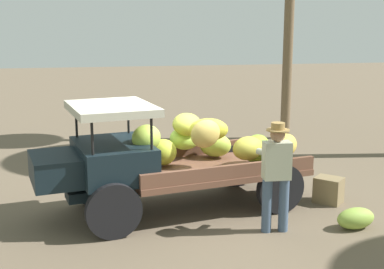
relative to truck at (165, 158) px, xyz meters
name	(u,v)px	position (x,y,z in m)	size (l,w,h in m)	color
ground_plane	(175,205)	(-0.21, -0.26, -0.92)	(60.00, 60.00, 0.00)	brown
truck	(165,158)	(0.00, 0.00, 0.00)	(4.63, 2.43, 1.86)	black
farmer	(276,170)	(-1.50, 1.19, 0.04)	(0.53, 0.47, 1.68)	#445871
wooden_crate	(329,190)	(-2.87, 0.15, -0.69)	(0.45, 0.36, 0.45)	olive
loose_banana_bunch	(356,218)	(-2.75, 1.33, -0.75)	(0.62, 0.35, 0.33)	#8FB143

